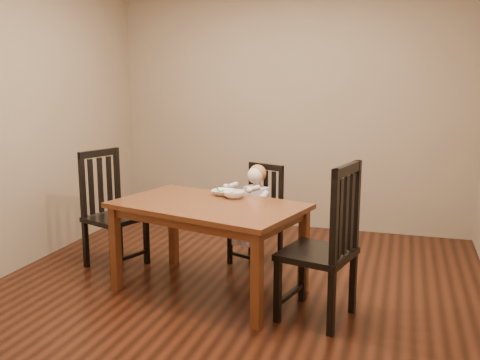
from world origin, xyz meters
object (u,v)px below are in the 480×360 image
(chair_child, at_px, (258,216))
(toddler, at_px, (255,204))
(dining_table, at_px, (208,214))
(bowl_peas, at_px, (223,192))
(chair_left, at_px, (111,211))
(chair_right, at_px, (325,246))
(bowl_veg, at_px, (234,194))

(chair_child, relative_size, toddler, 1.89)
(chair_child, distance_m, toddler, 0.13)
(dining_table, height_order, bowl_peas, bowl_peas)
(chair_left, relative_size, bowl_peas, 5.70)
(dining_table, bearing_deg, chair_right, -14.21)
(chair_child, distance_m, bowl_peas, 0.59)
(dining_table, relative_size, bowl_peas, 8.79)
(toddler, bearing_deg, chair_child, -90.00)
(dining_table, xyz_separation_m, chair_child, (0.19, 0.79, -0.20))
(bowl_peas, bearing_deg, chair_child, 68.91)
(bowl_peas, bearing_deg, chair_right, -30.70)
(chair_child, bearing_deg, bowl_veg, 104.37)
(dining_table, xyz_separation_m, bowl_veg, (0.13, 0.24, 0.11))
(chair_right, xyz_separation_m, toddler, (-0.78, 0.99, 0.02))
(chair_child, xyz_separation_m, toddler, (-0.02, -0.04, 0.12))
(chair_child, bearing_deg, toddler, 90.00)
(chair_right, bearing_deg, dining_table, 89.62)
(bowl_peas, bearing_deg, chair_left, 179.42)
(chair_right, distance_m, toddler, 1.26)
(dining_table, bearing_deg, chair_child, 76.16)
(toddler, bearing_deg, chair_right, 149.24)
(dining_table, height_order, chair_left, chair_left)
(toddler, bearing_deg, dining_table, 97.54)
(bowl_peas, bearing_deg, toddler, 68.90)
(dining_table, xyz_separation_m, bowl_peas, (0.01, 0.32, 0.11))
(bowl_veg, bearing_deg, chair_child, 83.42)
(dining_table, relative_size, bowl_veg, 9.05)
(bowl_veg, bearing_deg, toddler, 84.73)
(chair_right, bearing_deg, bowl_veg, 73.27)
(dining_table, height_order, toddler, toddler)
(chair_left, distance_m, chair_right, 2.10)
(chair_child, bearing_deg, chair_left, 40.90)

